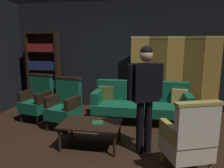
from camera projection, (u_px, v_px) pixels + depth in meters
name	position (u px, v px, depth m)	size (l,w,h in m)	color
ground_plane	(103.00, 148.00, 3.58)	(10.00, 10.00, 0.00)	black
back_wall	(123.00, 56.00, 5.68)	(7.20, 0.10, 2.80)	black
folding_screen	(174.00, 74.00, 5.30)	(2.18, 0.22, 1.90)	olive
bookshelf	(44.00, 67.00, 5.87)	(0.90, 0.32, 2.05)	black
velvet_couch	(141.00, 101.00, 4.80)	(2.12, 0.78, 0.88)	black
coffee_table	(91.00, 126.00, 3.59)	(1.00, 0.64, 0.42)	black
armchair_gilt_accent	(189.00, 138.00, 2.84)	(0.75, 0.75, 1.04)	tan
armchair_wing_left	(38.00, 99.00, 4.85)	(0.69, 0.69, 1.04)	black
armchair_wing_right	(65.00, 104.00, 4.41)	(0.68, 0.68, 1.04)	black
standing_figure	(145.00, 90.00, 3.27)	(0.54, 0.37, 1.70)	black
book_green_cloth	(98.00, 123.00, 3.55)	(0.18, 0.19, 0.02)	#1E4C28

